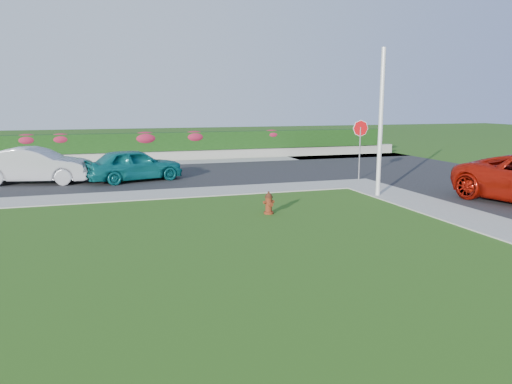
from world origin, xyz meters
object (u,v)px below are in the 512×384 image
object	(u,v)px
sedan_silver	(35,165)
utility_pole	(381,124)
stop_sign	(360,135)
sedan_teal	(134,165)
fire_hydrant	(269,203)

from	to	relation	value
sedan_silver	utility_pole	xyz separation A→B (m)	(12.65, -7.01, 1.92)
sedan_silver	utility_pole	world-z (taller)	utility_pole
stop_sign	utility_pole	bearing A→B (deg)	-84.84
sedan_teal	utility_pole	xyz separation A→B (m)	(8.53, -6.42, 1.98)
sedan_teal	stop_sign	world-z (taller)	stop_sign
stop_sign	fire_hydrant	bearing A→B (deg)	-115.31
fire_hydrant	stop_sign	world-z (taller)	stop_sign
fire_hydrant	stop_sign	distance (m)	8.37
sedan_silver	stop_sign	distance (m)	14.37
fire_hydrant	sedan_teal	distance (m)	8.81
fire_hydrant	sedan_silver	world-z (taller)	sedan_silver
fire_hydrant	utility_pole	world-z (taller)	utility_pole
utility_pole	stop_sign	bearing A→B (deg)	71.09
sedan_silver	sedan_teal	bearing A→B (deg)	-85.25
sedan_silver	utility_pole	size ratio (longest dim) A/B	0.86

